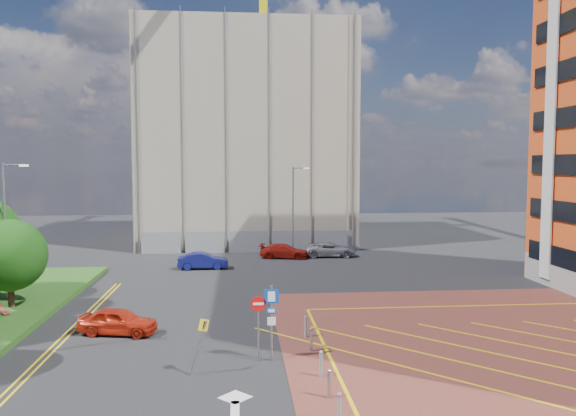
{
  "coord_description": "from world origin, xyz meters",
  "views": [
    {
      "loc": [
        -0.81,
        -21.94,
        8.25
      ],
      "look_at": [
        1.47,
        4.23,
        6.18
      ],
      "focal_mm": 35.0,
      "sensor_mm": 36.0,
      "label": 1
    }
  ],
  "objects": [
    {
      "name": "bollard_row",
      "position": [
        2.3,
        -1.67,
        0.47
      ],
      "size": [
        0.14,
        11.14,
        0.9
      ],
      "color": "#9EA0A8",
      "rests_on": "forecourt"
    },
    {
      "name": "construction_fence",
      "position": [
        1.0,
        30.0,
        1.0
      ],
      "size": [
        21.6,
        0.06,
        2.0
      ],
      "primitive_type": "cube",
      "color": "gray",
      "rests_on": "ground"
    },
    {
      "name": "car_red_back",
      "position": [
        3.08,
        26.57,
        0.62
      ],
      "size": [
        4.54,
        2.64,
        1.24
      ],
      "primitive_type": "imported",
      "rotation": [
        0.0,
        0.0,
        1.35
      ],
      "color": "#9C170D",
      "rests_on": "ground"
    },
    {
      "name": "car_blue_back",
      "position": [
        -3.68,
        22.07,
        0.65
      ],
      "size": [
        3.94,
        1.42,
        1.29
      ],
      "primitive_type": "imported",
      "rotation": [
        0.0,
        0.0,
        1.59
      ],
      "color": "navy",
      "rests_on": "ground"
    },
    {
      "name": "lamp_back",
      "position": [
        4.08,
        28.0,
        4.36
      ],
      "size": [
        1.53,
        0.16,
        8.0
      ],
      "color": "#9EA0A8",
      "rests_on": "ground"
    },
    {
      "name": "car_silver_back",
      "position": [
        7.24,
        26.99,
        0.63
      ],
      "size": [
        4.62,
        2.32,
        1.26
      ],
      "primitive_type": "imported",
      "rotation": [
        0.0,
        0.0,
        1.52
      ],
      "color": "#A1A1A8",
      "rests_on": "ground"
    },
    {
      "name": "lamp_left_far",
      "position": [
        -14.42,
        12.0,
        4.66
      ],
      "size": [
        1.53,
        0.16,
        8.0
      ],
      "color": "#9EA0A8",
      "rests_on": "grass_bed"
    },
    {
      "name": "sign_cluster",
      "position": [
        0.3,
        0.98,
        1.95
      ],
      "size": [
        1.17,
        0.12,
        3.2
      ],
      "color": "#9EA0A8",
      "rests_on": "ground"
    },
    {
      "name": "warning_sign",
      "position": [
        -2.36,
        -0.37,
        1.43
      ],
      "size": [
        0.81,
        0.43,
        2.24
      ],
      "color": "#9EA0A8",
      "rests_on": "ground"
    },
    {
      "name": "construction_building",
      "position": [
        0.0,
        40.0,
        11.0
      ],
      "size": [
        21.2,
        19.2,
        22.0
      ],
      "primitive_type": "cube",
      "color": "#AFA68F",
      "rests_on": "ground"
    },
    {
      "name": "ground",
      "position": [
        0.0,
        0.0,
        0.0
      ],
      "size": [
        140.0,
        140.0,
        0.0
      ],
      "primitive_type": "plane",
      "color": "black",
      "rests_on": "ground"
    },
    {
      "name": "car_red_left",
      "position": [
        -6.71,
        5.33,
        0.64
      ],
      "size": [
        4.0,
        2.28,
        1.28
      ],
      "primitive_type": "imported",
      "rotation": [
        0.0,
        0.0,
        1.36
      ],
      "color": "red",
      "rests_on": "ground"
    },
    {
      "name": "tree_c",
      "position": [
        -13.5,
        10.0,
        3.19
      ],
      "size": [
        4.0,
        4.0,
        4.9
      ],
      "color": "#3D2B1C",
      "rests_on": "grass_bed"
    }
  ]
}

